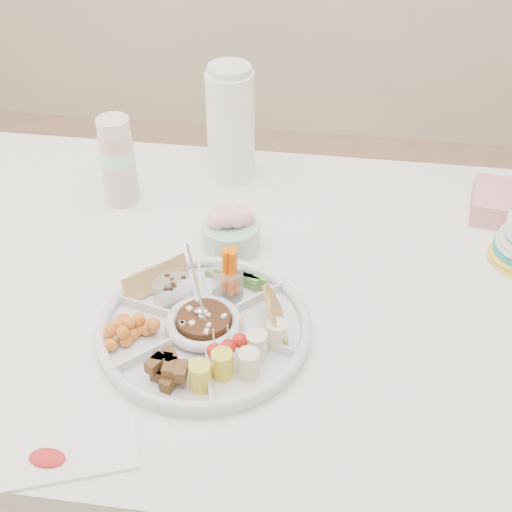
# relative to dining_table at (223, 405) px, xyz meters

# --- Properties ---
(floor) EXTENTS (4.00, 4.00, 0.00)m
(floor) POSITION_rel_dining_table_xyz_m (0.00, 0.00, -0.38)
(floor) COLOR tan
(floor) RESTS_ON ground
(dining_table) EXTENTS (1.52, 1.02, 0.76)m
(dining_table) POSITION_rel_dining_table_xyz_m (0.00, 0.00, 0.00)
(dining_table) COLOR white
(dining_table) RESTS_ON floor
(party_tray) EXTENTS (0.47, 0.47, 0.04)m
(party_tray) POSITION_rel_dining_table_xyz_m (0.01, -0.15, 0.40)
(party_tray) COLOR silver
(party_tray) RESTS_ON dining_table
(bean_dip) EXTENTS (0.12, 0.12, 0.04)m
(bean_dip) POSITION_rel_dining_table_xyz_m (0.01, -0.15, 0.41)
(bean_dip) COLOR black
(bean_dip) RESTS_ON party_tray
(tortillas) EXTENTS (0.13, 0.13, 0.06)m
(tortillas) POSITION_rel_dining_table_xyz_m (0.13, -0.12, 0.42)
(tortillas) COLOR #9C643F
(tortillas) RESTS_ON party_tray
(carrot_cucumber) EXTENTS (0.15, 0.15, 0.11)m
(carrot_cucumber) POSITION_rel_dining_table_xyz_m (0.04, -0.02, 0.44)
(carrot_cucumber) COLOR #FC6300
(carrot_cucumber) RESTS_ON party_tray
(pita_raisins) EXTENTS (0.13, 0.13, 0.06)m
(pita_raisins) POSITION_rel_dining_table_xyz_m (-0.09, -0.06, 0.42)
(pita_raisins) COLOR #B69346
(pita_raisins) RESTS_ON party_tray
(cherries) EXTENTS (0.13, 0.13, 0.04)m
(cherries) POSITION_rel_dining_table_xyz_m (-0.12, -0.18, 0.42)
(cherries) COLOR #FFA046
(cherries) RESTS_ON party_tray
(granola_chunks) EXTENTS (0.11, 0.11, 0.04)m
(granola_chunks) POSITION_rel_dining_table_xyz_m (-0.03, -0.28, 0.42)
(granola_chunks) COLOR brown
(granola_chunks) RESTS_ON party_tray
(banana_tomato) EXTENTS (0.15, 0.15, 0.10)m
(banana_tomato) POSITION_rel_dining_table_xyz_m (0.10, -0.24, 0.44)
(banana_tomato) COLOR #EBC567
(banana_tomato) RESTS_ON party_tray
(cup_stack) EXTENTS (0.09, 0.09, 0.22)m
(cup_stack) POSITION_rel_dining_table_xyz_m (-0.26, 0.25, 0.49)
(cup_stack) COLOR silver
(cup_stack) RESTS_ON dining_table
(thermos) EXTENTS (0.14, 0.14, 0.28)m
(thermos) POSITION_rel_dining_table_xyz_m (-0.04, 0.38, 0.52)
(thermos) COLOR white
(thermos) RESTS_ON dining_table
(flower_bowl) EXTENTS (0.13, 0.13, 0.09)m
(flower_bowl) POSITION_rel_dining_table_xyz_m (0.01, 0.11, 0.42)
(flower_bowl) COLOR #A7C5B3
(flower_bowl) RESTS_ON dining_table
(napkin_stack) EXTENTS (0.18, 0.16, 0.05)m
(napkin_stack) POSITION_rel_dining_table_xyz_m (0.60, 0.31, 0.41)
(napkin_stack) COLOR pink
(napkin_stack) RESTS_ON dining_table
(placemat) EXTENTS (0.34, 0.22, 0.01)m
(placemat) POSITION_rel_dining_table_xyz_m (-0.21, -0.45, 0.38)
(placemat) COLOR white
(placemat) RESTS_ON dining_table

